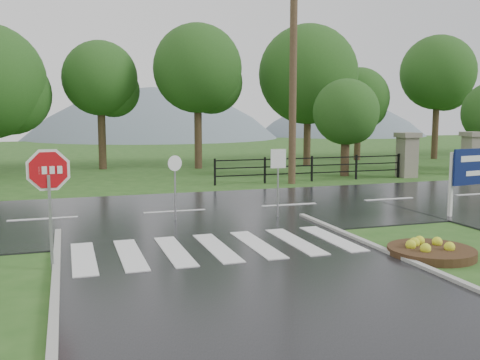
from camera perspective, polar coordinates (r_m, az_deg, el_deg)
name	(u,v)px	position (r m, az deg, el deg)	size (l,w,h in m)	color
ground	(309,332)	(8.17, 7.40, -15.81)	(120.00, 120.00, 0.00)	#28521B
main_road	(175,213)	(17.38, -6.96, -3.48)	(90.00, 8.00, 0.04)	black
crosswalk	(217,247)	(12.61, -2.49, -7.20)	(6.50, 2.80, 0.02)	silver
pillar_west	(407,154)	(28.07, 17.40, 2.68)	(1.00, 1.00, 2.24)	gray
pillar_east	(472,152)	(30.56, 23.53, 2.75)	(1.00, 1.00, 2.24)	gray
fence_west	(312,166)	(25.42, 7.68, 1.49)	(9.58, 0.08, 1.20)	black
hills	(122,253)	(74.48, -12.45, -7.65)	(102.00, 48.00, 48.00)	slate
treeline	(144,169)	(31.23, -10.16, 1.13)	(83.20, 5.20, 10.00)	#1C4615
stop_sign	(49,180)	(11.38, -19.73, -0.05)	(1.17, 0.07, 2.64)	#939399
flower_bed	(431,250)	(12.78, 19.73, -7.05)	(1.92, 1.92, 0.38)	#332111
reg_sign_small	(278,169)	(16.14, 4.09, 1.14)	(0.47, 0.07, 2.12)	#939399
reg_sign_round	(175,179)	(15.75, -6.95, 0.10)	(0.44, 0.16, 1.97)	#939399
utility_pole_east	(293,71)	(24.40, 5.68, 11.45)	(1.70, 0.69, 9.93)	#473523
entrance_tree_left	(346,112)	(27.83, 11.24, 7.09)	(3.35, 3.35, 4.95)	#3D2B1C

